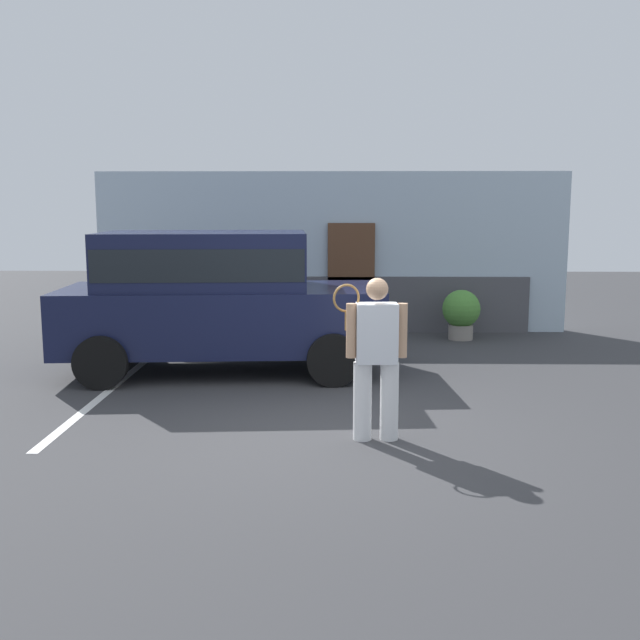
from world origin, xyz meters
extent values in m
plane|color=#38383A|center=(0.00, 0.00, 0.00)|extent=(40.00, 40.00, 0.00)
cube|color=silver|center=(-2.93, 1.50, 0.00)|extent=(0.12, 4.40, 0.01)
cube|color=silver|center=(0.00, 6.70, 1.54)|extent=(9.03, 0.30, 3.07)
cube|color=#4C4C51|center=(0.00, 6.50, 0.54)|extent=(7.59, 0.10, 1.07)
cube|color=brown|center=(0.38, 6.48, 1.05)|extent=(0.90, 0.06, 2.10)
cube|color=#141938|center=(-1.57, 2.99, 0.80)|extent=(4.72, 2.22, 0.90)
cube|color=#141938|center=(-1.82, 2.97, 1.65)|extent=(3.02, 1.96, 0.80)
cube|color=black|center=(-1.82, 2.97, 1.63)|extent=(2.96, 1.98, 0.44)
cylinder|color=black|center=(-0.10, 4.05, 0.36)|extent=(0.74, 0.31, 0.72)
cylinder|color=black|center=(0.04, 2.15, 0.36)|extent=(0.74, 0.31, 0.72)
cylinder|color=black|center=(-3.19, 3.83, 0.36)|extent=(0.74, 0.31, 0.72)
cylinder|color=black|center=(-3.05, 1.93, 0.36)|extent=(0.74, 0.31, 0.72)
cylinder|color=white|center=(0.63, -0.16, 0.41)|extent=(0.19, 0.19, 0.82)
cylinder|color=white|center=(0.35, -0.18, 0.41)|extent=(0.19, 0.19, 0.82)
cube|color=silver|center=(0.49, -0.17, 1.13)|extent=(0.43, 0.28, 0.61)
sphere|color=tan|center=(0.49, -0.17, 1.58)|extent=(0.23, 0.23, 0.23)
cylinder|color=tan|center=(0.75, -0.16, 1.15)|extent=(0.10, 0.10, 0.56)
cylinder|color=tan|center=(0.23, -0.18, 1.15)|extent=(0.10, 0.10, 0.56)
torus|color=olive|center=(0.18, -0.14, 1.48)|extent=(0.28, 0.12, 0.29)
cylinder|color=olive|center=(0.18, -0.14, 1.25)|extent=(0.03, 0.03, 0.20)
cylinder|color=gray|center=(2.37, 5.72, 0.14)|extent=(0.44, 0.44, 0.27)
sphere|color=#4C8C38|center=(2.37, 5.72, 0.57)|extent=(0.69, 0.69, 0.69)
camera|label=1|loc=(0.05, -7.60, 2.41)|focal=41.29mm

